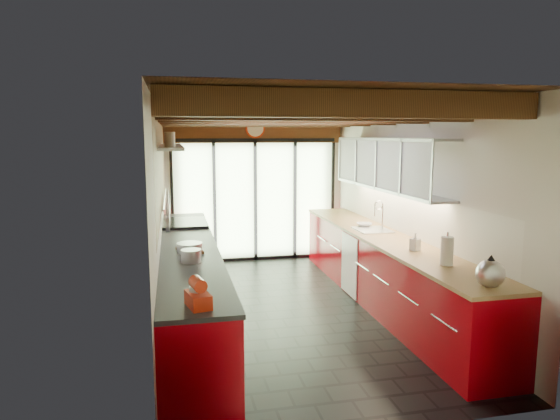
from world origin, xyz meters
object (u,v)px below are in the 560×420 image
object	(u,v)px
paper_towel	(447,251)
bowl	(364,225)
stand_mixer	(198,295)
soap_bottle	(415,242)
kettle	(490,272)

from	to	relation	value
paper_towel	bowl	distance (m)	2.24
stand_mixer	soap_bottle	world-z (taller)	stand_mixer
paper_towel	bowl	bearing A→B (deg)	90.00
soap_bottle	kettle	bearing A→B (deg)	-90.00
bowl	stand_mixer	bearing A→B (deg)	-130.83
stand_mixer	soap_bottle	size ratio (longest dim) A/B	1.41
kettle	soap_bottle	world-z (taller)	kettle
kettle	paper_towel	xyz separation A→B (m)	(0.00, 0.71, 0.02)
stand_mixer	soap_bottle	distance (m)	2.89
soap_bottle	bowl	size ratio (longest dim) A/B	0.94
kettle	soap_bottle	size ratio (longest dim) A/B	1.51
kettle	bowl	xyz separation A→B (m)	(-0.00, 2.95, -0.10)
kettle	bowl	size ratio (longest dim) A/B	1.42
stand_mixer	bowl	distance (m)	3.89
kettle	bowl	world-z (taller)	kettle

